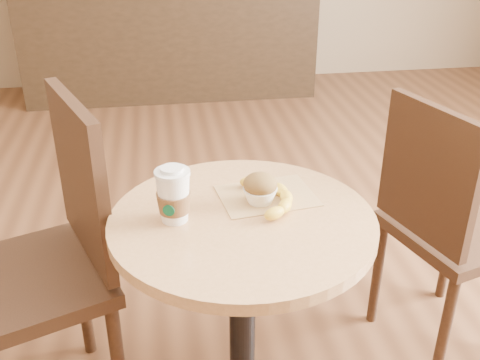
{
  "coord_description": "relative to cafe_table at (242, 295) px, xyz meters",
  "views": [
    {
      "loc": [
        -0.13,
        -1.25,
        1.45
      ],
      "look_at": [
        0.05,
        -0.06,
        0.83
      ],
      "focal_mm": 42.0,
      "sensor_mm": 36.0,
      "label": 1
    }
  ],
  "objects": [
    {
      "name": "banana",
      "position": [
        0.08,
        0.06,
        0.26
      ],
      "size": [
        0.15,
        0.24,
        0.03
      ],
      "primitive_type": null,
      "rotation": [
        0.0,
        0.0,
        0.08
      ],
      "color": "gold",
      "rests_on": "kraft_bag"
    },
    {
      "name": "chair_left",
      "position": [
        -0.52,
        0.2,
        0.03
      ],
      "size": [
        0.56,
        0.56,
        0.99
      ],
      "rotation": [
        0.0,
        0.0,
        -1.2
      ],
      "color": "#341F12",
      "rests_on": "ground"
    },
    {
      "name": "muffin",
      "position": [
        0.05,
        0.06,
        0.28
      ],
      "size": [
        0.09,
        0.09,
        0.08
      ],
      "color": "white",
      "rests_on": "kraft_bag"
    },
    {
      "name": "service_counter",
      "position": [
        -0.05,
        3.28,
        0.01
      ],
      "size": [
        2.3,
        0.65,
        1.04
      ],
      "color": "black",
      "rests_on": "ground"
    },
    {
      "name": "chair_right",
      "position": [
        0.71,
        0.28,
        -0.01
      ],
      "size": [
        0.5,
        0.5,
        0.91
      ],
      "rotation": [
        0.0,
        0.0,
        1.86
      ],
      "color": "#341F12",
      "rests_on": "ground"
    },
    {
      "name": "coffee_cup",
      "position": [
        -0.16,
        0.01,
        0.3
      ],
      "size": [
        0.08,
        0.09,
        0.14
      ],
      "rotation": [
        0.0,
        0.0,
        -0.34
      ],
      "color": "white",
      "rests_on": "cafe_table"
    },
    {
      "name": "cafe_table",
      "position": [
        0.0,
        0.0,
        0.0
      ],
      "size": [
        0.65,
        0.65,
        0.75
      ],
      "color": "black",
      "rests_on": "ground"
    },
    {
      "name": "kraft_bag",
      "position": [
        0.08,
        0.09,
        0.24
      ],
      "size": [
        0.26,
        0.21,
        0.0
      ],
      "primitive_type": "cube",
      "rotation": [
        0.0,
        0.0,
        0.14
      ],
      "color": "tan",
      "rests_on": "cafe_table"
    }
  ]
}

